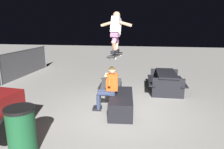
{
  "coord_description": "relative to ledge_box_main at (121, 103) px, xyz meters",
  "views": [
    {
      "loc": [
        -5.46,
        -0.63,
        2.48
      ],
      "look_at": [
        0.2,
        0.31,
        1.1
      ],
      "focal_mm": 32.58,
      "sensor_mm": 36.0,
      "label": 1
    }
  ],
  "objects": [
    {
      "name": "skateboard",
      "position": [
        -0.02,
        0.19,
        1.42
      ],
      "size": [
        1.04,
        0.31,
        0.13
      ],
      "color": "black"
    },
    {
      "name": "skater_airborne",
      "position": [
        0.04,
        0.18,
        2.11
      ],
      "size": [
        0.63,
        0.89,
        1.12
      ],
      "color": "black"
    },
    {
      "name": "person_sitting_on_ledge",
      "position": [
        0.01,
        0.39,
        0.5
      ],
      "size": [
        0.6,
        0.77,
        1.34
      ],
      "color": "#2D3856",
      "rests_on": "ground"
    },
    {
      "name": "trash_bin",
      "position": [
        -2.38,
        1.67,
        0.24
      ],
      "size": [
        0.57,
        0.57,
        0.97
      ],
      "color": "#19512D",
      "rests_on": "ground"
    },
    {
      "name": "kicker_ramp",
      "position": [
        2.03,
        0.68,
        -0.18
      ],
      "size": [
        1.29,
        0.89,
        0.42
      ],
      "color": "#38383D",
      "rests_on": "ground"
    },
    {
      "name": "ledge_box_main",
      "position": [
        0.0,
        0.0,
        0.0
      ],
      "size": [
        1.75,
        0.81,
        0.5
      ],
      "primitive_type": "cube",
      "rotation": [
        0.0,
        0.0,
        0.09
      ],
      "color": "black",
      "rests_on": "ground"
    },
    {
      "name": "picnic_table_back",
      "position": [
        2.13,
        -1.47,
        0.25
      ],
      "size": [
        1.72,
        1.37,
        0.75
      ],
      "color": "black",
      "rests_on": "ground"
    },
    {
      "name": "ground_plane",
      "position": [
        -0.18,
        -0.02,
        -0.25
      ],
      "size": [
        40.0,
        40.0,
        0.0
      ],
      "primitive_type": "plane",
      "color": "gray"
    }
  ]
}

